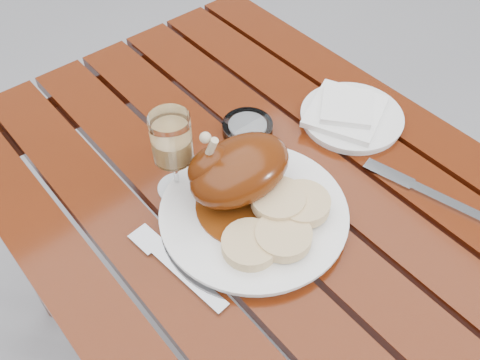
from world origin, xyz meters
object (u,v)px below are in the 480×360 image
wine_glass (174,156)px  ashtray (247,128)px  table (270,308)px  dinner_plate (254,214)px  side_plate (352,117)px

wine_glass → ashtray: (0.19, 0.03, -0.07)m
table → wine_glass: 0.49m
dinner_plate → ashtray: size_ratio=3.23×
dinner_plate → side_plate: bearing=10.9°
wine_glass → side_plate: bearing=-11.6°
table → side_plate: 0.47m
table → dinner_plate: bearing=174.1°
table → ashtray: 0.43m
side_plate → ashtray: size_ratio=2.08×
side_plate → table: bearing=-165.7°
dinner_plate → side_plate: 0.32m
table → wine_glass: bearing=128.7°
side_plate → dinner_plate: bearing=-169.1°
wine_glass → ashtray: 0.20m
dinner_plate → wine_glass: 0.17m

